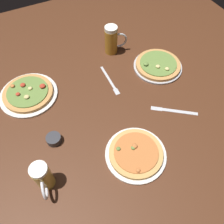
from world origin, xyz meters
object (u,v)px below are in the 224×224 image
(fork_left, at_px, (110,81))
(knife_right, at_px, (174,111))
(pizza_plate_far, at_px, (28,93))
(ramekin_sauce, at_px, (54,139))
(beer_mug_amber, at_px, (43,177))
(beer_mug_dark, at_px, (112,40))
(pizza_plate_side, at_px, (158,65))
(pizza_plate_near, at_px, (136,154))

(fork_left, relative_size, knife_right, 1.14)
(pizza_plate_far, height_order, ramekin_sauce, pizza_plate_far)
(pizza_plate_far, xyz_separation_m, beer_mug_amber, (-0.06, -0.52, 0.06))
(beer_mug_dark, height_order, ramekin_sauce, beer_mug_dark)
(pizza_plate_far, bearing_deg, pizza_plate_side, -10.14)
(pizza_plate_near, height_order, fork_left, pizza_plate_near)
(beer_mug_dark, bearing_deg, pizza_plate_far, -168.20)
(fork_left, height_order, knife_right, same)
(ramekin_sauce, bearing_deg, pizza_plate_far, 95.70)
(pizza_plate_side, height_order, knife_right, pizza_plate_side)
(fork_left, bearing_deg, pizza_plate_side, -5.56)
(beer_mug_amber, bearing_deg, pizza_plate_side, 25.17)
(pizza_plate_near, distance_m, pizza_plate_side, 0.60)
(pizza_plate_side, relative_size, ramekin_sauce, 4.11)
(fork_left, bearing_deg, pizza_plate_near, -102.18)
(pizza_plate_near, distance_m, beer_mug_dark, 0.73)
(pizza_plate_far, bearing_deg, beer_mug_dark, 11.80)
(pizza_plate_far, xyz_separation_m, pizza_plate_side, (0.75, -0.13, 0.00))
(pizza_plate_near, relative_size, beer_mug_dark, 1.58)
(pizza_plate_near, xyz_separation_m, beer_mug_dark, (0.23, 0.69, 0.07))
(beer_mug_amber, distance_m, fork_left, 0.66)
(knife_right, bearing_deg, pizza_plate_far, 145.41)
(beer_mug_amber, xyz_separation_m, ramekin_sauce, (0.10, 0.18, -0.06))
(fork_left, bearing_deg, beer_mug_dark, 60.61)
(pizza_plate_near, distance_m, knife_right, 0.33)
(pizza_plate_side, relative_size, beer_mug_dark, 1.62)
(pizza_plate_far, relative_size, knife_right, 1.51)
(pizza_plate_far, xyz_separation_m, beer_mug_dark, (0.57, 0.12, 0.07))
(knife_right, bearing_deg, ramekin_sauce, 169.60)
(pizza_plate_far, height_order, fork_left, pizza_plate_far)
(beer_mug_amber, bearing_deg, ramekin_sauce, 62.51)
(pizza_plate_side, xyz_separation_m, fork_left, (-0.31, 0.03, -0.01))
(beer_mug_amber, bearing_deg, knife_right, 5.59)
(pizza_plate_side, bearing_deg, fork_left, 174.44)
(pizza_plate_side, bearing_deg, knife_right, -108.28)
(pizza_plate_far, bearing_deg, fork_left, -13.23)
(ramekin_sauce, height_order, fork_left, ramekin_sauce)
(pizza_plate_side, distance_m, beer_mug_dark, 0.32)
(pizza_plate_far, distance_m, ramekin_sauce, 0.34)
(beer_mug_dark, xyz_separation_m, fork_left, (-0.13, -0.22, -0.09))
(knife_right, bearing_deg, beer_mug_amber, -174.41)
(pizza_plate_far, distance_m, beer_mug_amber, 0.53)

